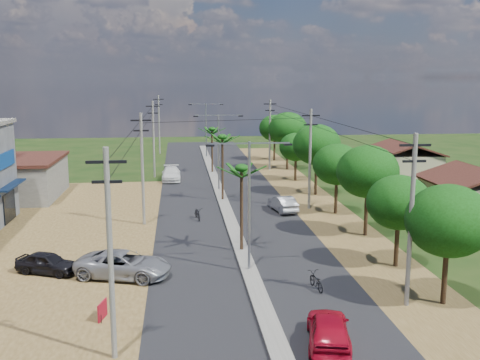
# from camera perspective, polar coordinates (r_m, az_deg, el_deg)

# --- Properties ---
(ground) EXTENTS (160.00, 160.00, 0.00)m
(ground) POSITION_cam_1_polar(r_m,az_deg,el_deg) (34.71, 0.92, -9.31)
(ground) COLOR black
(ground) RESTS_ON ground
(road) EXTENTS (12.00, 110.00, 0.04)m
(road) POSITION_cam_1_polar(r_m,az_deg,el_deg) (49.01, -1.30, -3.41)
(road) COLOR black
(road) RESTS_ON ground
(median) EXTENTS (1.00, 90.00, 0.18)m
(median) POSITION_cam_1_polar(r_m,az_deg,el_deg) (51.90, -1.59, -2.55)
(median) COLOR #605E56
(median) RESTS_ON ground
(dirt_lot_west) EXTENTS (18.00, 46.00, 0.04)m
(dirt_lot_west) POSITION_cam_1_polar(r_m,az_deg,el_deg) (43.45, -20.65, -5.90)
(dirt_lot_west) COLOR #50401B
(dirt_lot_west) RESTS_ON ground
(dirt_shoulder_east) EXTENTS (5.00, 90.00, 0.03)m
(dirt_shoulder_east) POSITION_cam_1_polar(r_m,az_deg,el_deg) (50.45, 8.38, -3.12)
(dirt_shoulder_east) COLOR #50401B
(dirt_shoulder_east) RESTS_ON ground
(low_shed) EXTENTS (10.40, 10.40, 3.95)m
(low_shed) POSITION_cam_1_polar(r_m,az_deg,el_deg) (59.68, -22.64, 0.19)
(low_shed) COLOR #605E56
(low_shed) RESTS_ON ground
(house_east_near) EXTENTS (7.60, 7.50, 4.60)m
(house_east_near) POSITION_cam_1_polar(r_m,az_deg,el_deg) (49.69, 22.88, -1.24)
(house_east_near) COLOR tan
(house_east_near) RESTS_ON ground
(house_east_far) EXTENTS (7.60, 7.50, 4.60)m
(house_east_far) POSITION_cam_1_polar(r_m,az_deg,el_deg) (66.10, 16.10, 1.88)
(house_east_far) COLOR tan
(house_east_far) RESTS_ON ground
(tree_east_a) EXTENTS (4.40, 4.40, 6.37)m
(tree_east_a) POSITION_cam_1_polar(r_m,az_deg,el_deg) (30.60, 20.42, -3.91)
(tree_east_a) COLOR black
(tree_east_a) RESTS_ON ground
(tree_east_b) EXTENTS (4.00, 4.00, 5.83)m
(tree_east_b) POSITION_cam_1_polar(r_m,az_deg,el_deg) (35.91, 15.83, -2.21)
(tree_east_b) COLOR black
(tree_east_b) RESTS_ON ground
(tree_east_c) EXTENTS (4.60, 4.60, 6.83)m
(tree_east_c) POSITION_cam_1_polar(r_m,az_deg,el_deg) (42.34, 12.85, 0.83)
(tree_east_c) COLOR black
(tree_east_c) RESTS_ON ground
(tree_east_d) EXTENTS (4.20, 4.20, 6.13)m
(tree_east_d) POSITION_cam_1_polar(r_m,az_deg,el_deg) (48.91, 9.82, 1.57)
(tree_east_d) COLOR black
(tree_east_d) RESTS_ON ground
(tree_east_e) EXTENTS (4.80, 4.80, 7.14)m
(tree_east_e) POSITION_cam_1_polar(r_m,az_deg,el_deg) (56.52, 7.80, 3.57)
(tree_east_e) COLOR black
(tree_east_e) RESTS_ON ground
(tree_east_f) EXTENTS (3.80, 3.80, 5.52)m
(tree_east_f) POSITION_cam_1_polar(r_m,az_deg,el_deg) (64.31, 5.70, 3.35)
(tree_east_f) COLOR black
(tree_east_f) RESTS_ON ground
(tree_east_g) EXTENTS (5.00, 5.00, 7.38)m
(tree_east_g) POSITION_cam_1_polar(r_m,az_deg,el_deg) (72.08, 4.87, 5.20)
(tree_east_g) COLOR black
(tree_east_g) RESTS_ON ground
(tree_east_h) EXTENTS (4.40, 4.40, 6.52)m
(tree_east_h) POSITION_cam_1_polar(r_m,az_deg,el_deg) (79.91, 3.53, 5.29)
(tree_east_h) COLOR black
(tree_east_h) RESTS_ON ground
(palm_median_near) EXTENTS (2.00, 2.00, 6.15)m
(palm_median_near) POSITION_cam_1_polar(r_m,az_deg,el_deg) (37.17, 0.16, 0.84)
(palm_median_near) COLOR black
(palm_median_near) RESTS_ON ground
(palm_median_mid) EXTENTS (2.00, 2.00, 6.55)m
(palm_median_mid) POSITION_cam_1_polar(r_m,az_deg,el_deg) (52.90, -1.81, 4.08)
(palm_median_mid) COLOR black
(palm_median_mid) RESTS_ON ground
(palm_median_far) EXTENTS (2.00, 2.00, 5.85)m
(palm_median_far) POSITION_cam_1_polar(r_m,az_deg,el_deg) (68.85, -2.87, 5.00)
(palm_median_far) COLOR black
(palm_median_far) RESTS_ON ground
(streetlight_near) EXTENTS (5.10, 0.18, 8.00)m
(streetlight_near) POSITION_cam_1_polar(r_m,az_deg,el_deg) (33.41, 0.94, -1.56)
(streetlight_near) COLOR gray
(streetlight_near) RESTS_ON ground
(streetlight_mid) EXTENTS (5.10, 0.18, 8.00)m
(streetlight_mid) POSITION_cam_1_polar(r_m,az_deg,el_deg) (57.98, -2.19, 3.52)
(streetlight_mid) COLOR gray
(streetlight_mid) RESTS_ON ground
(streetlight_far) EXTENTS (5.10, 0.18, 8.00)m
(streetlight_far) POSITION_cam_1_polar(r_m,az_deg,el_deg) (82.81, -3.46, 5.57)
(streetlight_far) COLOR gray
(streetlight_far) RESTS_ON ground
(utility_pole_w_a) EXTENTS (1.60, 0.24, 9.00)m
(utility_pole_w_a) POSITION_cam_1_polar(r_m,az_deg,el_deg) (23.64, -13.06, -6.97)
(utility_pole_w_a) COLOR #605E56
(utility_pole_w_a) RESTS_ON ground
(utility_pole_w_b) EXTENTS (1.60, 0.24, 9.00)m
(utility_pole_w_b) POSITION_cam_1_polar(r_m,az_deg,el_deg) (45.05, -9.89, 1.36)
(utility_pole_w_b) COLOR #605E56
(utility_pole_w_b) RESTS_ON ground
(utility_pole_w_c) EXTENTS (1.60, 0.24, 9.00)m
(utility_pole_w_c) POSITION_cam_1_polar(r_m,az_deg,el_deg) (66.84, -8.77, 4.30)
(utility_pole_w_c) COLOR #605E56
(utility_pole_w_c) RESTS_ON ground
(utility_pole_w_d) EXTENTS (1.60, 0.24, 9.00)m
(utility_pole_w_d) POSITION_cam_1_polar(r_m,az_deg,el_deg) (87.74, -8.22, 5.74)
(utility_pole_w_d) COLOR #605E56
(utility_pole_w_d) RESTS_ON ground
(utility_pole_e_a) EXTENTS (1.60, 0.24, 9.00)m
(utility_pole_e_a) POSITION_cam_1_polar(r_m,az_deg,el_deg) (29.70, 17.00, -3.60)
(utility_pole_e_a) COLOR #605E56
(utility_pole_e_a) RESTS_ON ground
(utility_pole_e_b) EXTENTS (1.60, 0.24, 9.00)m
(utility_pole_e_b) POSITION_cam_1_polar(r_m,az_deg,el_deg) (50.28, 7.13, 2.36)
(utility_pole_e_b) COLOR #605E56
(utility_pole_e_b) RESTS_ON ground
(utility_pole_e_c) EXTENTS (1.60, 0.24, 9.00)m
(utility_pole_e_c) POSITION_cam_1_polar(r_m,az_deg,el_deg) (71.71, 3.05, 4.81)
(utility_pole_e_c) COLOR #605E56
(utility_pole_e_c) RESTS_ON ground
(car_red_near) EXTENTS (2.71, 4.82, 1.55)m
(car_red_near) POSITION_cam_1_polar(r_m,az_deg,el_deg) (25.76, 9.00, -14.84)
(car_red_near) COLOR maroon
(car_red_near) RESTS_ON ground
(car_silver_mid) EXTENTS (2.17, 4.42, 1.39)m
(car_silver_mid) POSITION_cam_1_polar(r_m,az_deg,el_deg) (49.73, 4.36, -2.43)
(car_silver_mid) COLOR gray
(car_silver_mid) RESTS_ON ground
(car_white_far) EXTENTS (2.11, 5.15, 1.49)m
(car_white_far) POSITION_cam_1_polar(r_m,az_deg,el_deg) (64.94, -7.00, 0.59)
(car_white_far) COLOR silver
(car_white_far) RESTS_ON ground
(car_parked_silver) EXTENTS (6.11, 4.10, 1.56)m
(car_parked_silver) POSITION_cam_1_polar(r_m,az_deg,el_deg) (34.20, -11.74, -8.46)
(car_parked_silver) COLOR gray
(car_parked_silver) RESTS_ON ground
(car_parked_dark) EXTENTS (4.14, 2.86, 1.31)m
(car_parked_dark) POSITION_cam_1_polar(r_m,az_deg,el_deg) (36.11, -18.99, -8.02)
(car_parked_dark) COLOR black
(car_parked_dark) RESTS_ON ground
(moto_rider_east) EXTENTS (0.90, 1.93, 0.98)m
(moto_rider_east) POSITION_cam_1_polar(r_m,az_deg,el_deg) (32.05, 7.74, -10.19)
(moto_rider_east) COLOR black
(moto_rider_east) RESTS_ON ground
(moto_rider_west_a) EXTENTS (0.98, 2.05, 1.03)m
(moto_rider_west_a) POSITION_cam_1_polar(r_m,az_deg,el_deg) (46.92, -4.32, -3.44)
(moto_rider_west_a) COLOR black
(moto_rider_west_a) RESTS_ON ground
(moto_rider_west_b) EXTENTS (0.78, 1.94, 1.14)m
(moto_rider_west_b) POSITION_cam_1_polar(r_m,az_deg,el_deg) (64.67, -7.00, 0.39)
(moto_rider_west_b) COLOR black
(moto_rider_west_b) RESTS_ON ground
(roadside_sign) EXTENTS (0.33, 1.10, 0.92)m
(roadside_sign) POSITION_cam_1_polar(r_m,az_deg,el_deg) (28.97, -13.80, -12.77)
(roadside_sign) COLOR maroon
(roadside_sign) RESTS_ON ground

